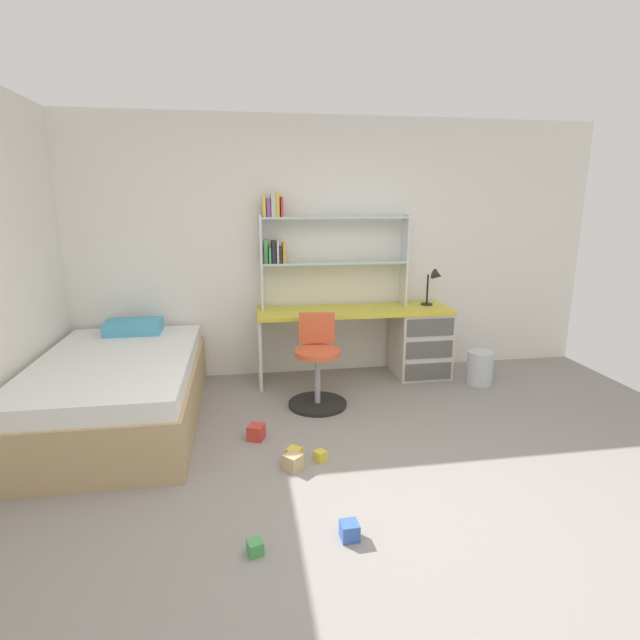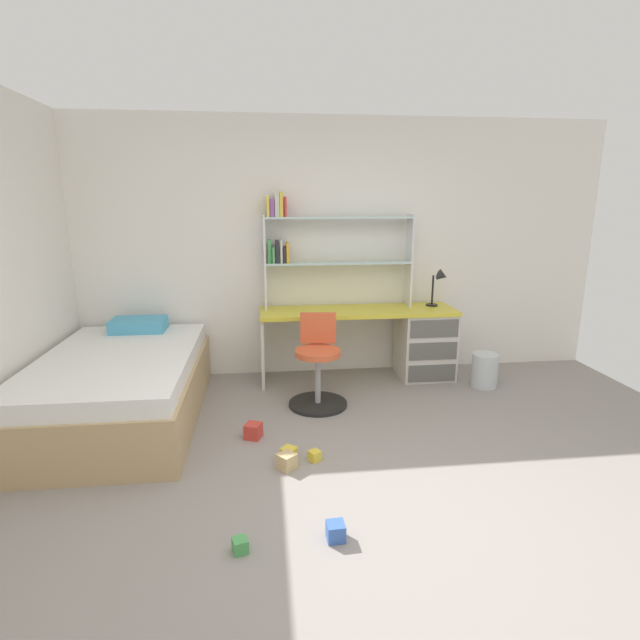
{
  "view_description": "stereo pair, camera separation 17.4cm",
  "coord_description": "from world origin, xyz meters",
  "px_view_note": "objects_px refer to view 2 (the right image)",
  "views": [
    {
      "loc": [
        -0.77,
        -2.4,
        1.77
      ],
      "look_at": [
        -0.14,
        1.52,
        0.8
      ],
      "focal_mm": 27.33,
      "sensor_mm": 36.0,
      "label": 1
    },
    {
      "loc": [
        -0.59,
        -2.42,
        1.77
      ],
      "look_at": [
        -0.14,
        1.52,
        0.8
      ],
      "focal_mm": 27.33,
      "sensor_mm": 36.0,
      "label": 2
    }
  ],
  "objects_px": {
    "desk_lamp": "(440,282)",
    "toy_block_green_2": "(240,545)",
    "waste_bin": "(485,370)",
    "toy_block_natural_3": "(287,461)",
    "toy_block_red_1": "(253,431)",
    "swivel_chair": "(318,370)",
    "toy_block_blue_4": "(336,531)",
    "bed_platform": "(120,387)",
    "desk": "(407,339)",
    "toy_block_yellow_5": "(315,456)",
    "bookshelf_hutch": "(319,242)",
    "toy_block_yellow_0": "(289,454)"
  },
  "relations": [
    {
      "from": "toy_block_red_1",
      "to": "toy_block_natural_3",
      "type": "bearing_deg",
      "value": -63.78
    },
    {
      "from": "waste_bin",
      "to": "toy_block_red_1",
      "type": "distance_m",
      "value": 2.39
    },
    {
      "from": "desk",
      "to": "toy_block_red_1",
      "type": "xyz_separation_m",
      "value": [
        -1.55,
        -1.19,
        -0.35
      ]
    },
    {
      "from": "desk_lamp",
      "to": "waste_bin",
      "type": "bearing_deg",
      "value": -49.64
    },
    {
      "from": "toy_block_red_1",
      "to": "desk_lamp",
      "type": "bearing_deg",
      "value": 33.35
    },
    {
      "from": "desk",
      "to": "desk_lamp",
      "type": "relative_size",
      "value": 5.07
    },
    {
      "from": "swivel_chair",
      "to": "toy_block_blue_4",
      "type": "relative_size",
      "value": 8.4
    },
    {
      "from": "desk_lamp",
      "to": "toy_block_green_2",
      "type": "relative_size",
      "value": 5.07
    },
    {
      "from": "toy_block_green_2",
      "to": "toy_block_natural_3",
      "type": "xyz_separation_m",
      "value": [
        0.28,
        0.78,
        0.02
      ]
    },
    {
      "from": "bed_platform",
      "to": "toy_block_yellow_5",
      "type": "xyz_separation_m",
      "value": [
        1.52,
        -0.86,
        -0.25
      ]
    },
    {
      "from": "desk_lamp",
      "to": "toy_block_blue_4",
      "type": "relative_size",
      "value": 3.98
    },
    {
      "from": "swivel_chair",
      "to": "toy_block_red_1",
      "type": "xyz_separation_m",
      "value": [
        -0.57,
        -0.58,
        -0.26
      ]
    },
    {
      "from": "bookshelf_hutch",
      "to": "desk_lamp",
      "type": "bearing_deg",
      "value": -4.64
    },
    {
      "from": "waste_bin",
      "to": "toy_block_blue_4",
      "type": "distance_m",
      "value": 2.71
    },
    {
      "from": "bookshelf_hutch",
      "to": "bed_platform",
      "type": "distance_m",
      "value": 2.24
    },
    {
      "from": "desk_lamp",
      "to": "toy_block_red_1",
      "type": "height_order",
      "value": "desk_lamp"
    },
    {
      "from": "toy_block_natural_3",
      "to": "toy_block_yellow_5",
      "type": "relative_size",
      "value": 1.48
    },
    {
      "from": "waste_bin",
      "to": "bed_platform",
      "type": "bearing_deg",
      "value": -173.77
    },
    {
      "from": "desk",
      "to": "toy_block_blue_4",
      "type": "distance_m",
      "value": 2.67
    },
    {
      "from": "desk",
      "to": "toy_block_yellow_0",
      "type": "height_order",
      "value": "desk"
    },
    {
      "from": "desk",
      "to": "toy_block_blue_4",
      "type": "bearing_deg",
      "value": -114.4
    },
    {
      "from": "desk",
      "to": "toy_block_red_1",
      "type": "distance_m",
      "value": 1.99
    },
    {
      "from": "desk",
      "to": "waste_bin",
      "type": "xyz_separation_m",
      "value": [
        0.68,
        -0.36,
        -0.24
      ]
    },
    {
      "from": "bed_platform",
      "to": "toy_block_yellow_5",
      "type": "bearing_deg",
      "value": -29.4
    },
    {
      "from": "bed_platform",
      "to": "toy_block_blue_4",
      "type": "relative_size",
      "value": 20.89
    },
    {
      "from": "bed_platform",
      "to": "toy_block_natural_3",
      "type": "bearing_deg",
      "value": -35.44
    },
    {
      "from": "bookshelf_hutch",
      "to": "desk_lamp",
      "type": "distance_m",
      "value": 1.29
    },
    {
      "from": "desk_lamp",
      "to": "toy_block_blue_4",
      "type": "xyz_separation_m",
      "value": [
        -1.43,
        -2.46,
        -0.93
      ]
    },
    {
      "from": "swivel_chair",
      "to": "toy_block_natural_3",
      "type": "xyz_separation_m",
      "value": [
        -0.33,
        -1.06,
        -0.27
      ]
    },
    {
      "from": "desk",
      "to": "toy_block_red_1",
      "type": "relative_size",
      "value": 16.81
    },
    {
      "from": "desk",
      "to": "bookshelf_hutch",
      "type": "bearing_deg",
      "value": 170.54
    },
    {
      "from": "bed_platform",
      "to": "toy_block_yellow_0",
      "type": "distance_m",
      "value": 1.59
    },
    {
      "from": "desk_lamp",
      "to": "swivel_chair",
      "type": "relative_size",
      "value": 0.47
    },
    {
      "from": "desk",
      "to": "waste_bin",
      "type": "bearing_deg",
      "value": -27.94
    },
    {
      "from": "bed_platform",
      "to": "toy_block_blue_4",
      "type": "distance_m",
      "value": 2.3
    },
    {
      "from": "desk",
      "to": "bed_platform",
      "type": "xyz_separation_m",
      "value": [
        -2.64,
        -0.73,
        -0.12
      ]
    },
    {
      "from": "desk",
      "to": "toy_block_red_1",
      "type": "height_order",
      "value": "desk"
    },
    {
      "from": "toy_block_red_1",
      "to": "toy_block_natural_3",
      "type": "height_order",
      "value": "toy_block_red_1"
    },
    {
      "from": "swivel_chair",
      "to": "bed_platform",
      "type": "height_order",
      "value": "swivel_chair"
    },
    {
      "from": "desk",
      "to": "bed_platform",
      "type": "distance_m",
      "value": 2.74
    },
    {
      "from": "bed_platform",
      "to": "bookshelf_hutch",
      "type": "bearing_deg",
      "value": 26.55
    },
    {
      "from": "desk",
      "to": "toy_block_yellow_5",
      "type": "bearing_deg",
      "value": -125.26
    },
    {
      "from": "waste_bin",
      "to": "toy_block_natural_3",
      "type": "distance_m",
      "value": 2.39
    },
    {
      "from": "desk",
      "to": "toy_block_blue_4",
      "type": "height_order",
      "value": "desk"
    },
    {
      "from": "swivel_chair",
      "to": "toy_block_blue_4",
      "type": "distance_m",
      "value": 1.83
    },
    {
      "from": "bookshelf_hutch",
      "to": "toy_block_blue_4",
      "type": "distance_m",
      "value": 2.89
    },
    {
      "from": "toy_block_yellow_5",
      "to": "desk",
      "type": "bearing_deg",
      "value": 54.74
    },
    {
      "from": "bookshelf_hutch",
      "to": "bed_platform",
      "type": "bearing_deg",
      "value": -153.45
    },
    {
      "from": "desk",
      "to": "toy_block_green_2",
      "type": "relative_size",
      "value": 25.73
    },
    {
      "from": "bookshelf_hutch",
      "to": "toy_block_blue_4",
      "type": "xyz_separation_m",
      "value": [
        -0.2,
        -2.56,
        -1.33
      ]
    }
  ]
}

